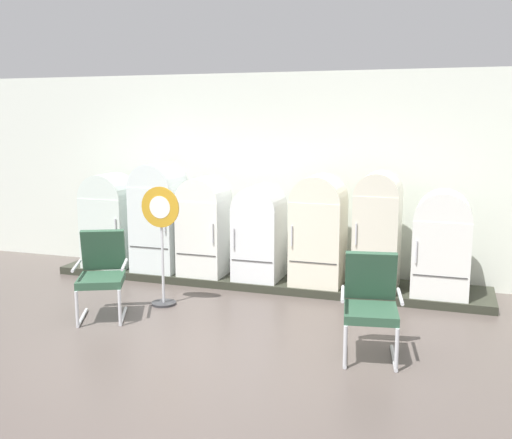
{
  "coord_description": "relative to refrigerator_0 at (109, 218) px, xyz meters",
  "views": [
    {
      "loc": [
        2.53,
        -5.0,
        2.42
      ],
      "look_at": [
        -0.02,
        2.75,
        1.0
      ],
      "focal_mm": 41.59,
      "sensor_mm": 36.0,
      "label": 1
    }
  ],
  "objects": [
    {
      "name": "back_wall",
      "position": [
        2.47,
        0.78,
        0.68
      ],
      "size": [
        11.76,
        0.12,
        3.07
      ],
      "color": "silver",
      "rests_on": "ground"
    },
    {
      "name": "refrigerator_0",
      "position": [
        0.0,
        0.0,
        0.0
      ],
      "size": [
        0.72,
        0.61,
        1.45
      ],
      "color": "silver",
      "rests_on": "display_plinth"
    },
    {
      "name": "display_plinth",
      "position": [
        2.47,
        0.14,
        -0.81
      ],
      "size": [
        6.36,
        0.95,
        0.11
      ],
      "primitive_type": "cube",
      "color": "#2C2F24",
      "rests_on": "ground"
    },
    {
      "name": "ground",
      "position": [
        2.47,
        -2.88,
        -0.89
      ],
      "size": [
        12.0,
        10.0,
        0.05
      ],
      "primitive_type": "cube",
      "color": "#4E4540"
    },
    {
      "name": "refrigerator_4",
      "position": [
        3.3,
        0.04,
        0.05
      ],
      "size": [
        0.7,
        0.69,
        1.52
      ],
      "color": "silver",
      "rests_on": "display_plinth"
    },
    {
      "name": "armchair_left",
      "position": [
        1.03,
        -1.82,
        -0.29
      ],
      "size": [
        0.78,
        0.86,
        1.05
      ],
      "color": "silver",
      "rests_on": "ground"
    },
    {
      "name": "armchair_right",
      "position": [
        4.3,
        -2.02,
        -0.29
      ],
      "size": [
        0.67,
        0.78,
        1.05
      ],
      "color": "silver",
      "rests_on": "ground"
    },
    {
      "name": "refrigerator_6",
      "position": [
        4.94,
        0.01,
        -0.04
      ],
      "size": [
        0.72,
        0.64,
        1.37
      ],
      "color": "white",
      "rests_on": "display_plinth"
    },
    {
      "name": "refrigerator_1",
      "position": [
        0.84,
        0.05,
        0.11
      ],
      "size": [
        0.68,
        0.72,
        1.63
      ],
      "color": "white",
      "rests_on": "display_plinth"
    },
    {
      "name": "refrigerator_2",
      "position": [
        1.59,
        0.01,
        0.01
      ],
      "size": [
        0.66,
        0.64,
        1.45
      ],
      "color": "white",
      "rests_on": "display_plinth"
    },
    {
      "name": "refrigerator_3",
      "position": [
        2.44,
        0.04,
        -0.04
      ],
      "size": [
        0.65,
        0.7,
        1.36
      ],
      "color": "white",
      "rests_on": "display_plinth"
    },
    {
      "name": "sign_stand",
      "position": [
        1.53,
        -1.21,
        -0.05
      ],
      "size": [
        0.52,
        0.32,
        1.55
      ],
      "color": "#2D2D30",
      "rests_on": "ground"
    },
    {
      "name": "refrigerator_5",
      "position": [
        4.11,
        0.04,
        0.09
      ],
      "size": [
        0.59,
        0.7,
        1.59
      ],
      "color": "silver",
      "rests_on": "display_plinth"
    }
  ]
}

